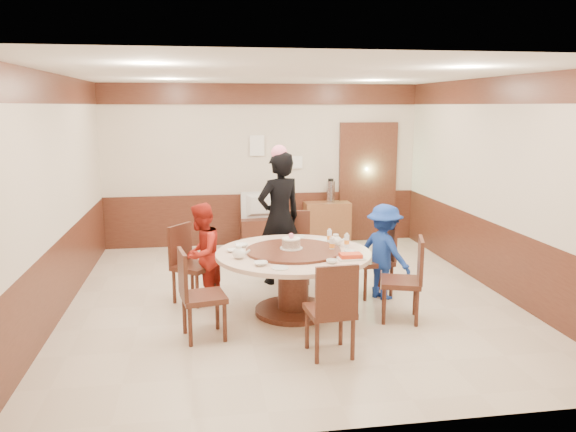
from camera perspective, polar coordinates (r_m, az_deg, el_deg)
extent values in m
plane|color=beige|center=(7.28, 0.19, -8.35)|extent=(6.00, 6.00, 0.00)
plane|color=white|center=(6.87, 0.21, 14.24)|extent=(6.00, 6.00, 0.00)
cube|color=beige|center=(9.89, -2.58, 5.16)|extent=(5.50, 0.04, 2.80)
cube|color=beige|center=(4.06, 6.98, -3.62)|extent=(5.50, 0.04, 2.80)
cube|color=beige|center=(7.05, -22.47, 1.90)|extent=(0.04, 6.00, 2.80)
cube|color=beige|center=(7.85, 20.45, 2.91)|extent=(0.04, 6.00, 2.80)
cube|color=#472116|center=(7.14, 0.20, -4.95)|extent=(5.50, 6.00, 0.90)
cube|color=#472116|center=(6.86, 0.21, 12.78)|extent=(5.50, 6.00, 0.35)
cube|color=#472116|center=(10.27, 8.08, 3.32)|extent=(1.05, 0.08, 2.18)
cube|color=#8CD9A2|center=(10.28, 8.05, 3.33)|extent=(0.88, 0.02, 2.05)
cylinder|color=#472116|center=(6.79, 0.53, -9.55)|extent=(0.91, 0.91, 0.06)
cylinder|color=#472116|center=(6.68, 0.54, -6.94)|extent=(0.36, 0.36, 0.65)
cylinder|color=beige|center=(6.58, 0.55, -3.87)|extent=(1.82, 1.82, 0.05)
cylinder|color=#472116|center=(6.56, 0.55, -3.54)|extent=(1.11, 1.11, 0.03)
cube|color=#472116|center=(7.36, 8.64, -4.59)|extent=(0.49, 0.49, 0.06)
cube|color=#472116|center=(7.37, 10.19, -2.43)|extent=(0.09, 0.42, 0.50)
cube|color=#472116|center=(7.42, 8.58, -6.37)|extent=(0.36, 0.36, 0.42)
cube|color=#472116|center=(7.84, 0.72, -3.47)|extent=(0.51, 0.51, 0.06)
cube|color=#472116|center=(7.98, 0.74, -1.22)|extent=(0.42, 0.11, 0.50)
cube|color=#472116|center=(7.90, 0.71, -5.16)|extent=(0.36, 0.36, 0.42)
cube|color=#472116|center=(7.13, -9.52, -5.12)|extent=(0.62, 0.62, 0.06)
cube|color=#472116|center=(7.19, -10.91, -2.80)|extent=(0.29, 0.36, 0.50)
cube|color=#472116|center=(7.20, -9.46, -6.95)|extent=(0.36, 0.36, 0.42)
cube|color=#472116|center=(6.03, -8.57, -8.16)|extent=(0.51, 0.51, 0.06)
cube|color=#472116|center=(5.91, -10.65, -5.86)|extent=(0.12, 0.42, 0.50)
cube|color=#472116|center=(6.11, -8.50, -10.28)|extent=(0.36, 0.36, 0.42)
cube|color=#472116|center=(5.60, 4.26, -9.59)|extent=(0.47, 0.47, 0.06)
cube|color=#472116|center=(5.32, 4.99, -7.64)|extent=(0.42, 0.07, 0.50)
cube|color=#472116|center=(5.69, 4.23, -11.86)|extent=(0.36, 0.36, 0.42)
cube|color=#472116|center=(6.57, 11.37, -6.60)|extent=(0.56, 0.56, 0.06)
cube|color=#472116|center=(6.51, 13.31, -4.38)|extent=(0.17, 0.41, 0.50)
cube|color=#472116|center=(6.65, 11.29, -8.57)|extent=(0.36, 0.36, 0.42)
imported|color=black|center=(7.70, -0.88, -0.21)|extent=(0.78, 0.66, 1.82)
imported|color=#AA2116|center=(7.02, -8.76, -3.82)|extent=(0.68, 0.75, 1.26)
imported|color=navy|center=(7.23, 9.74, -3.60)|extent=(0.79, 0.91, 1.22)
cylinder|color=white|center=(6.60, 0.33, -3.27)|extent=(0.27, 0.27, 0.01)
cylinder|color=gray|center=(6.58, 0.33, -2.81)|extent=(0.21, 0.21, 0.10)
cylinder|color=white|center=(6.57, 0.33, -2.33)|extent=(0.22, 0.22, 0.01)
sphere|color=pink|center=(6.56, 0.33, -2.01)|extent=(0.06, 0.06, 0.06)
ellipsoid|color=white|center=(6.30, -4.99, -3.79)|extent=(0.17, 0.15, 0.13)
ellipsoid|color=white|center=(6.86, 4.87, -2.54)|extent=(0.17, 0.15, 0.13)
imported|color=white|center=(6.81, -4.76, -3.00)|extent=(0.16, 0.16, 0.04)
imported|color=white|center=(6.12, 4.48, -4.62)|extent=(0.13, 0.13, 0.04)
imported|color=white|center=(6.03, -2.79, -4.84)|extent=(0.15, 0.15, 0.04)
imported|color=white|center=(6.53, 6.29, -3.65)|extent=(0.13, 0.13, 0.04)
imported|color=white|center=(6.59, -5.64, -3.51)|extent=(0.14, 0.14, 0.03)
imported|color=white|center=(7.18, 1.22, -2.22)|extent=(0.12, 0.12, 0.04)
cylinder|color=white|center=(5.91, -0.81, -5.30)|extent=(0.18, 0.18, 0.01)
cylinder|color=white|center=(7.13, 3.45, -2.45)|extent=(0.18, 0.18, 0.01)
cube|color=white|center=(6.31, 6.38, -4.28)|extent=(0.30, 0.20, 0.02)
cube|color=red|center=(6.30, 6.38, -4.01)|extent=(0.24, 0.15, 0.04)
cylinder|color=white|center=(6.59, 4.49, -2.92)|extent=(0.06, 0.06, 0.16)
cylinder|color=white|center=(6.78, 5.98, -2.56)|extent=(0.06, 0.06, 0.16)
cylinder|color=white|center=(7.00, 4.23, -2.09)|extent=(0.06, 0.06, 0.16)
cube|color=#472116|center=(9.83, -2.35, -1.67)|extent=(0.85, 0.45, 0.50)
imported|color=gray|center=(9.73, -2.37, 1.10)|extent=(0.81, 0.20, 0.46)
cube|color=brown|center=(10.02, 3.98, -0.71)|extent=(0.80, 0.40, 0.75)
cylinder|color=silver|center=(9.93, 4.35, 2.49)|extent=(0.15, 0.15, 0.38)
cube|color=white|center=(9.80, -3.16, 7.16)|extent=(0.25, 0.00, 0.35)
cube|color=white|center=(9.91, 0.62, 5.48)|extent=(0.30, 0.00, 0.22)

